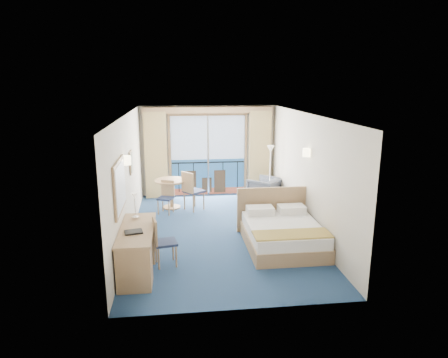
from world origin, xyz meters
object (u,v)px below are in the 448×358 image
armchair (265,190)px  round_table (171,187)px  desk (135,258)px  table_chair_b (167,195)px  bed (282,233)px  table_chair_a (191,189)px  desk_chair (161,239)px  nightstand (290,212)px  floor_lamp (270,159)px

armchair → round_table: bearing=-43.4°
round_table → desk: bearing=-97.8°
armchair → table_chair_b: size_ratio=0.93×
round_table → armchair: bearing=3.6°
desk → round_table: (0.57, 4.19, 0.14)m
bed → table_chair_a: table_chair_a is taller
armchair → desk_chair: 4.66m
nightstand → armchair: bearing=97.2°
armchair → table_chair_a: size_ratio=0.76×
nightstand → floor_lamp: size_ratio=0.36×
round_table → table_chair_b: size_ratio=1.02×
table_chair_a → nightstand: bearing=-158.6°
bed → armchair: (0.30, 3.10, 0.08)m
nightstand → bed: bearing=-112.5°
nightstand → round_table: size_ratio=0.67×
desk → desk_chair: size_ratio=1.87×
bed → round_table: size_ratio=2.24×
nightstand → desk_chair: 3.58m
floor_lamp → table_chair_a: 2.43m
bed → table_chair_b: 3.53m
bed → desk_chair: size_ratio=2.10×
floor_lamp → desk: floor_lamp is taller
table_chair_a → table_chair_b: bearing=61.9°
desk_chair → round_table: (0.15, 3.56, 0.07)m
armchair → round_table: round_table is taller
armchair → desk_chair: size_ratio=0.86×
nightstand → desk: desk is taller
bed → floor_lamp: size_ratio=1.20×
floor_lamp → table_chair_a: (-2.28, -0.57, -0.64)m
round_table → desk_chair: bearing=-92.4°
nightstand → round_table: (-2.87, 1.65, 0.30)m
nightstand → desk: (-3.44, -2.54, 0.16)m
bed → armchair: bearing=84.5°
desk → desk_chair: (0.42, 0.63, 0.07)m
armchair → desk_chair: bearing=6.2°
armchair → round_table: size_ratio=0.92×
nightstand → table_chair_b: 3.24m
bed → round_table: (-2.34, 2.93, 0.31)m
table_chair_b → table_chair_a: bearing=32.0°
armchair → table_chair_b: 2.82m
desk → round_table: bearing=82.2°
desk → round_table: desk is taller
bed → floor_lamp: floor_lamp is taller
nightstand → desk_chair: size_ratio=0.63×
armchair → floor_lamp: size_ratio=0.49×
floor_lamp → desk: size_ratio=0.93×
nightstand → table_chair_b: (-2.99, 1.24, 0.19)m
table_chair_a → armchair: bearing=-116.1°
floor_lamp → desk: (-3.39, -4.46, -0.79)m
desk_chair → floor_lamp: bearing=-48.4°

